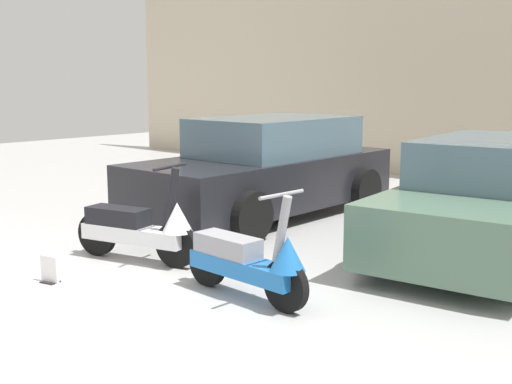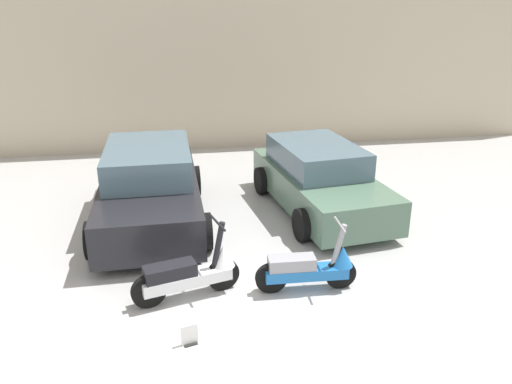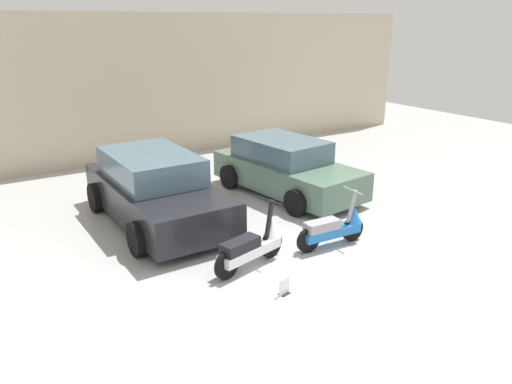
{
  "view_description": "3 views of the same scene",
  "coord_description": "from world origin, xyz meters",
  "px_view_note": "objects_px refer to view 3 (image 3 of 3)",
  "views": [
    {
      "loc": [
        4.53,
        -2.86,
        1.88
      ],
      "look_at": [
        0.21,
        1.91,
        0.75
      ],
      "focal_mm": 45.0,
      "sensor_mm": 36.0,
      "label": 1
    },
    {
      "loc": [
        -0.84,
        -4.77,
        3.76
      ],
      "look_at": [
        0.41,
        2.59,
        0.91
      ],
      "focal_mm": 35.0,
      "sensor_mm": 36.0,
      "label": 2
    },
    {
      "loc": [
        -4.56,
        -5.11,
        3.81
      ],
      "look_at": [
        0.26,
        2.62,
        0.67
      ],
      "focal_mm": 35.0,
      "sensor_mm": 36.0,
      "label": 3
    }
  ],
  "objects_px": {
    "car_rear_left": "(156,190)",
    "car_rear_center": "(286,168)",
    "scooter_front_left": "(253,245)",
    "scooter_front_right": "(334,227)",
    "placard_near_left_scooter": "(284,287)"
  },
  "relations": [
    {
      "from": "scooter_front_right",
      "to": "car_rear_center",
      "type": "xyz_separation_m",
      "value": [
        0.94,
        2.82,
        0.25
      ]
    },
    {
      "from": "scooter_front_left",
      "to": "scooter_front_right",
      "type": "relative_size",
      "value": 1.04
    },
    {
      "from": "car_rear_left",
      "to": "car_rear_center",
      "type": "xyz_separation_m",
      "value": [
        3.17,
        0.04,
        -0.05
      ]
    },
    {
      "from": "scooter_front_left",
      "to": "car_rear_center",
      "type": "relative_size",
      "value": 0.38
    },
    {
      "from": "car_rear_center",
      "to": "placard_near_left_scooter",
      "type": "height_order",
      "value": "car_rear_center"
    },
    {
      "from": "scooter_front_left",
      "to": "scooter_front_right",
      "type": "distance_m",
      "value": 1.63
    },
    {
      "from": "scooter_front_right",
      "to": "placard_near_left_scooter",
      "type": "distance_m",
      "value": 1.95
    },
    {
      "from": "car_rear_center",
      "to": "scooter_front_right",
      "type": "bearing_deg",
      "value": -25.5
    },
    {
      "from": "scooter_front_left",
      "to": "scooter_front_right",
      "type": "height_order",
      "value": "scooter_front_left"
    },
    {
      "from": "scooter_front_right",
      "to": "placard_near_left_scooter",
      "type": "bearing_deg",
      "value": -149.49
    },
    {
      "from": "car_rear_center",
      "to": "scooter_front_left",
      "type": "bearing_deg",
      "value": -50.45
    },
    {
      "from": "scooter_front_right",
      "to": "scooter_front_left",
      "type": "bearing_deg",
      "value": 179.11
    },
    {
      "from": "scooter_front_right",
      "to": "car_rear_left",
      "type": "relative_size",
      "value": 0.35
    },
    {
      "from": "car_rear_center",
      "to": "placard_near_left_scooter",
      "type": "xyz_separation_m",
      "value": [
        -2.65,
        -3.73,
        -0.49
      ]
    },
    {
      "from": "scooter_front_right",
      "to": "car_rear_left",
      "type": "height_order",
      "value": "car_rear_left"
    }
  ]
}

